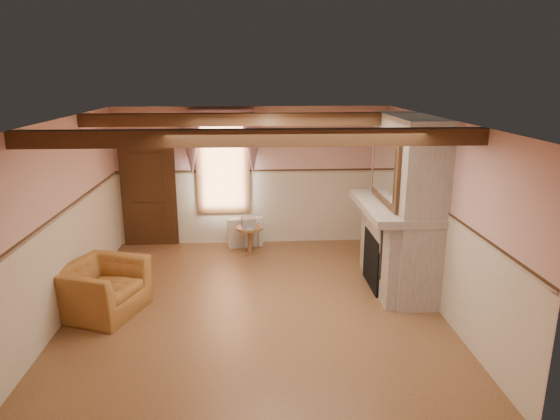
{
  "coord_description": "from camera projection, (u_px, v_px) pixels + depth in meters",
  "views": [
    {
      "loc": [
        -0.03,
        -6.98,
        3.42
      ],
      "look_at": [
        0.43,
        0.8,
        1.28
      ],
      "focal_mm": 32.0,
      "sensor_mm": 36.0,
      "label": 1
    }
  ],
  "objects": [
    {
      "name": "ceiling_beam_back",
      "position": [
        252.0,
        119.0,
        8.07
      ],
      "size": [
        5.5,
        0.18,
        0.2
      ],
      "primitive_type": "cube",
      "color": "black",
      "rests_on": "ceiling"
    },
    {
      "name": "wainscot",
      "position": [
        255.0,
        259.0,
        7.42
      ],
      "size": [
        5.5,
        6.0,
        1.5
      ],
      "primitive_type": null,
      "color": "beige",
      "rests_on": "floor"
    },
    {
      "name": "firebox",
      "position": [
        376.0,
        260.0,
        8.2
      ],
      "size": [
        0.2,
        0.95,
        0.9
      ],
      "primitive_type": "cube",
      "color": "black",
      "rests_on": "floor"
    },
    {
      "name": "window",
      "position": [
        223.0,
        165.0,
        10.01
      ],
      "size": [
        1.06,
        0.08,
        2.02
      ],
      "primitive_type": "cube",
      "color": "white",
      "rests_on": "wall_back"
    },
    {
      "name": "bowl",
      "position": [
        396.0,
        202.0,
        7.84
      ],
      "size": [
        0.32,
        0.32,
        0.08
      ],
      "primitive_type": "imported",
      "color": "brown",
      "rests_on": "mantel"
    },
    {
      "name": "wall_right",
      "position": [
        439.0,
        214.0,
        7.41
      ],
      "size": [
        0.02,
        6.0,
        2.8
      ],
      "primitive_type": "cube",
      "color": "#D29B91",
      "rests_on": "floor"
    },
    {
      "name": "window_drapes",
      "position": [
        222.0,
        135.0,
        9.77
      ],
      "size": [
        1.3,
        0.14,
        1.4
      ],
      "primitive_type": "cube",
      "color": "gray",
      "rests_on": "wall_back"
    },
    {
      "name": "candle_red",
      "position": [
        409.0,
        210.0,
        7.24
      ],
      "size": [
        0.06,
        0.06,
        0.16
      ],
      "primitive_type": "cylinder",
      "color": "#A31B14",
      "rests_on": "mantel"
    },
    {
      "name": "chair_rail",
      "position": [
        254.0,
        210.0,
        7.23
      ],
      "size": [
        5.5,
        6.0,
        0.08
      ],
      "primitive_type": null,
      "color": "black",
      "rests_on": "wainscot"
    },
    {
      "name": "armchair",
      "position": [
        102.0,
        289.0,
        7.29
      ],
      "size": [
        1.35,
        1.44,
        0.75
      ],
      "primitive_type": "imported",
      "rotation": [
        0.0,
        0.0,
        1.22
      ],
      "color": "#9E662D",
      "rests_on": "floor"
    },
    {
      "name": "wall_front",
      "position": [
        257.0,
        312.0,
        4.36
      ],
      "size": [
        5.5,
        0.02,
        2.8
      ],
      "primitive_type": "cube",
      "color": "#D29B91",
      "rests_on": "floor"
    },
    {
      "name": "book_stack",
      "position": [
        249.0,
        222.0,
        9.6
      ],
      "size": [
        0.3,
        0.35,
        0.2
      ],
      "primitive_type": "cube",
      "rotation": [
        0.0,
        0.0,
        0.12
      ],
      "color": "#B7AD8C",
      "rests_on": "side_table"
    },
    {
      "name": "mantel",
      "position": [
        394.0,
        207.0,
        7.97
      ],
      "size": [
        1.05,
        2.05,
        0.12
      ],
      "primitive_type": "cube",
      "color": "gray",
      "rests_on": "fireplace"
    },
    {
      "name": "oil_lamp",
      "position": [
        384.0,
        186.0,
        8.54
      ],
      "size": [
        0.11,
        0.11,
        0.28
      ],
      "primitive_type": "cylinder",
      "color": "gold",
      "rests_on": "mantel"
    },
    {
      "name": "jar_yellow",
      "position": [
        404.0,
        208.0,
        7.45
      ],
      "size": [
        0.06,
        0.06,
        0.12
      ],
      "primitive_type": "cylinder",
      "color": "yellow",
      "rests_on": "mantel"
    },
    {
      "name": "mantel_clock",
      "position": [
        385.0,
        189.0,
        8.49
      ],
      "size": [
        0.14,
        0.24,
        0.2
      ],
      "primitive_type": "cube",
      "color": "#311C0D",
      "rests_on": "mantel"
    },
    {
      "name": "wall_left",
      "position": [
        61.0,
        220.0,
        7.1
      ],
      "size": [
        0.02,
        6.0,
        2.8
      ],
      "primitive_type": "cube",
      "color": "#D29B91",
      "rests_on": "floor"
    },
    {
      "name": "ceiling",
      "position": [
        253.0,
        120.0,
        6.88
      ],
      "size": [
        5.5,
        6.0,
        0.01
      ],
      "primitive_type": "cube",
      "color": "silver",
      "rests_on": "wall_back"
    },
    {
      "name": "floor",
      "position": [
        255.0,
        305.0,
        7.62
      ],
      "size": [
        5.5,
        6.0,
        0.01
      ],
      "primitive_type": "cube",
      "color": "brown",
      "rests_on": "ground"
    },
    {
      "name": "door",
      "position": [
        149.0,
        195.0,
        10.06
      ],
      "size": [
        1.1,
        0.1,
        2.1
      ],
      "primitive_type": "cube",
      "color": "black",
      "rests_on": "floor"
    },
    {
      "name": "radiator",
      "position": [
        245.0,
        232.0,
        10.13
      ],
      "size": [
        0.72,
        0.31,
        0.6
      ],
      "primitive_type": "cube",
      "rotation": [
        0.0,
        0.0,
        0.19
      ],
      "color": "silver",
      "rests_on": "floor"
    },
    {
      "name": "wall_back",
      "position": [
        253.0,
        176.0,
        10.14
      ],
      "size": [
        5.5,
        0.02,
        2.8
      ],
      "primitive_type": "cube",
      "color": "#D29B91",
      "rests_on": "floor"
    },
    {
      "name": "side_table",
      "position": [
        250.0,
        241.0,
        9.71
      ],
      "size": [
        0.69,
        0.69,
        0.55
      ],
      "primitive_type": "cylinder",
      "rotation": [
        0.0,
        0.0,
        -0.42
      ],
      "color": "brown",
      "rests_on": "floor"
    },
    {
      "name": "fireplace",
      "position": [
        405.0,
        204.0,
        7.97
      ],
      "size": [
        0.85,
        2.0,
        2.8
      ],
      "primitive_type": "cube",
      "color": "gray",
      "rests_on": "floor"
    },
    {
      "name": "ceiling_beam_front",
      "position": [
        253.0,
        138.0,
        5.75
      ],
      "size": [
        5.5,
        0.18,
        0.2
      ],
      "primitive_type": "cube",
      "color": "black",
      "rests_on": "ceiling"
    },
    {
      "name": "overmantel_mirror",
      "position": [
        385.0,
        169.0,
        7.8
      ],
      "size": [
        0.06,
        1.44,
        1.04
      ],
      "primitive_type": "cube",
      "color": "silver",
      "rests_on": "fireplace"
    }
  ]
}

